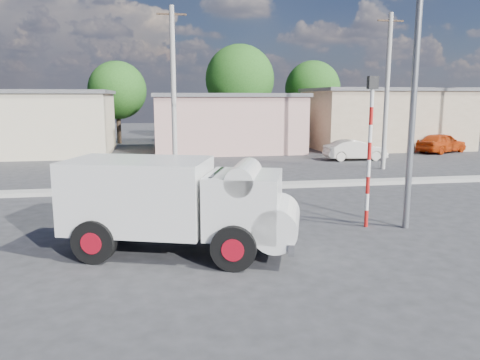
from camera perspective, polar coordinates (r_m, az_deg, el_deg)
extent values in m
plane|color=#2B2A2D|center=(11.98, 4.01, -8.32)|extent=(120.00, 120.00, 0.00)
cube|color=#99968E|center=(19.59, -1.58, -0.82)|extent=(40.00, 0.80, 0.16)
cylinder|color=black|center=(11.32, -17.37, -7.17)|extent=(1.06, 0.60, 1.02)
cylinder|color=#B70D1E|center=(11.32, -17.37, -7.17)|extent=(0.58, 0.47, 0.50)
cylinder|color=black|center=(13.03, -13.68, -4.74)|extent=(1.06, 0.60, 1.02)
cylinder|color=#B70D1E|center=(13.03, -13.68, -4.74)|extent=(0.58, 0.47, 0.50)
cylinder|color=black|center=(10.36, -0.76, -8.30)|extent=(1.06, 0.60, 1.02)
cylinder|color=#B70D1E|center=(10.36, -0.76, -8.30)|extent=(0.58, 0.47, 0.50)
cylinder|color=black|center=(12.21, 0.69, -5.45)|extent=(1.06, 0.60, 1.02)
cylinder|color=#B70D1E|center=(12.21, 0.69, -5.45)|extent=(0.58, 0.47, 0.50)
cube|color=black|center=(11.61, -8.21, -5.99)|extent=(4.44, 2.48, 0.17)
cube|color=silver|center=(11.67, -12.26, -1.71)|extent=(3.81, 2.99, 1.72)
cube|color=silver|center=(11.07, 0.51, -2.86)|extent=(2.18, 2.33, 1.44)
cylinder|color=silver|center=(11.09, 4.56, -5.09)|extent=(1.57, 2.13, 1.02)
cylinder|color=silver|center=(10.94, 0.51, 0.46)|extent=(1.21, 2.01, 0.65)
cube|color=silver|center=(11.18, 6.45, -6.98)|extent=(0.75, 1.94, 0.26)
cube|color=black|center=(11.09, -2.82, -0.64)|extent=(0.56, 1.52, 0.65)
imported|color=black|center=(12.33, -5.16, -5.62)|extent=(1.82, 1.25, 0.91)
imported|color=white|center=(12.21, -5.19, -3.58)|extent=(0.66, 0.78, 1.81)
imported|color=beige|center=(29.35, 13.86, 3.58)|extent=(3.77, 1.39, 1.23)
imported|color=#B5350B|center=(35.14, 23.35, 4.19)|extent=(4.35, 3.15, 1.38)
cylinder|color=red|center=(14.32, 15.12, -4.55)|extent=(0.11, 0.11, 0.50)
cylinder|color=white|center=(14.21, 15.22, -2.59)|extent=(0.11, 0.11, 0.50)
cylinder|color=red|center=(14.11, 15.31, -0.61)|extent=(0.11, 0.11, 0.50)
cylinder|color=white|center=(14.03, 15.40, 1.40)|extent=(0.11, 0.11, 0.50)
cylinder|color=red|center=(13.96, 15.50, 3.42)|extent=(0.11, 0.11, 0.50)
cylinder|color=white|center=(13.92, 15.59, 5.47)|extent=(0.11, 0.11, 0.50)
cylinder|color=red|center=(13.89, 15.69, 7.52)|extent=(0.11, 0.11, 0.50)
cylinder|color=white|center=(13.88, 15.79, 9.58)|extent=(0.11, 0.11, 0.50)
cube|color=black|center=(13.89, 15.88, 11.36)|extent=(0.28, 0.18, 0.36)
cylinder|color=slate|center=(14.15, 20.59, 12.37)|extent=(0.18, 0.18, 9.00)
cube|color=beige|center=(34.35, -25.61, 6.11)|extent=(12.00, 7.00, 4.00)
cube|color=#59595B|center=(34.31, -25.88, 9.64)|extent=(12.30, 7.30, 0.24)
cube|color=tan|center=(33.43, -1.67, 6.83)|extent=(10.00, 7.00, 3.80)
cube|color=#59595B|center=(33.38, -1.69, 10.30)|extent=(10.30, 7.30, 0.24)
cube|color=tan|center=(37.08, 17.15, 7.02)|extent=(11.00, 7.00, 4.20)
cube|color=#59595B|center=(37.05, 17.33, 10.45)|extent=(11.30, 7.30, 0.24)
cylinder|color=#38281E|center=(40.22, -14.58, 6.82)|extent=(0.36, 0.36, 3.47)
sphere|color=#2D691F|center=(40.17, -14.74, 10.53)|extent=(4.71, 4.71, 4.71)
cylinder|color=#38281E|center=(39.65, -0.04, 7.63)|extent=(0.36, 0.36, 4.20)
sphere|color=#2D691F|center=(39.64, -0.04, 12.18)|extent=(5.70, 5.70, 5.70)
cylinder|color=#38281E|center=(43.33, 8.74, 7.35)|extent=(0.36, 0.36, 3.64)
sphere|color=#2D691F|center=(43.29, 8.84, 10.96)|extent=(4.94, 4.94, 4.94)
cylinder|color=#99968E|center=(23.05, -8.11, 10.51)|extent=(0.24, 0.24, 8.00)
cube|color=#38281E|center=(23.36, -8.34, 19.38)|extent=(1.40, 0.08, 0.08)
cylinder|color=#99968E|center=(25.87, 17.46, 10.10)|extent=(0.24, 0.24, 8.00)
cube|color=#38281E|center=(26.15, 17.89, 18.00)|extent=(1.40, 0.08, 0.08)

